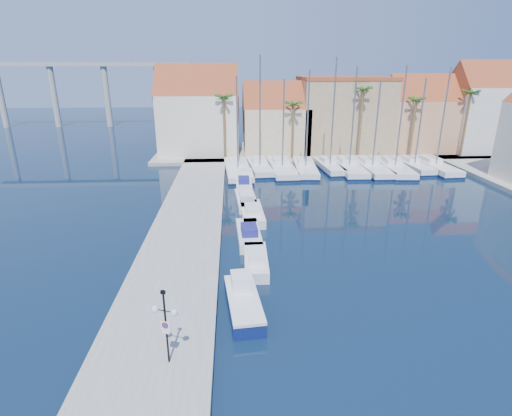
{
  "coord_description": "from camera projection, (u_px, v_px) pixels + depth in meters",
  "views": [
    {
      "loc": [
        -4.9,
        -16.44,
        13.42
      ],
      "look_at": [
        -3.15,
        12.92,
        3.0
      ],
      "focal_mm": 28.0,
      "sensor_mm": 36.0,
      "label": 1
    }
  ],
  "objects": [
    {
      "name": "building_1",
      "position": [
        276.0,
        122.0,
        62.8
      ],
      "size": [
        10.3,
        8.0,
        11.0
      ],
      "color": "#C4AD8A",
      "rests_on": "shore_north"
    },
    {
      "name": "motorboat_west_2",
      "position": [
        252.0,
        213.0,
        37.39
      ],
      "size": [
        2.18,
        6.23,
        1.4
      ],
      "rotation": [
        0.0,
        0.0,
        0.03
      ],
      "color": "white",
      "rests_on": "ground"
    },
    {
      "name": "motorboat_west_5",
      "position": [
        246.0,
        176.0,
        50.25
      ],
      "size": [
        1.98,
        5.7,
        1.4
      ],
      "rotation": [
        0.0,
        0.0,
        0.03
      ],
      "color": "white",
      "rests_on": "ground"
    },
    {
      "name": "palm_0",
      "position": [
        224.0,
        99.0,
        56.38
      ],
      "size": [
        2.6,
        2.6,
        10.15
      ],
      "color": "brown",
      "rests_on": "shore_north"
    },
    {
      "name": "palm_4",
      "position": [
        470.0,
        95.0,
        58.24
      ],
      "size": [
        2.6,
        2.6,
        10.65
      ],
      "color": "brown",
      "rests_on": "shore_north"
    },
    {
      "name": "sailboat_3",
      "position": [
        305.0,
        168.0,
        53.87
      ],
      "size": [
        3.51,
        10.52,
        13.12
      ],
      "rotation": [
        0.0,
        0.0,
        -0.08
      ],
      "color": "white",
      "rests_on": "ground"
    },
    {
      "name": "sailboat_9",
      "position": [
        433.0,
        166.0,
        54.93
      ],
      "size": [
        3.23,
        10.72,
        13.4
      ],
      "rotation": [
        0.0,
        0.0,
        0.04
      ],
      "color": "white",
      "rests_on": "ground"
    },
    {
      "name": "motorboat_west_0",
      "position": [
        256.0,
        261.0,
        28.16
      ],
      "size": [
        1.71,
        5.06,
        1.4
      ],
      "rotation": [
        0.0,
        0.0,
        -0.02
      ],
      "color": "white",
      "rests_on": "ground"
    },
    {
      "name": "building_2",
      "position": [
        343.0,
        114.0,
        64.03
      ],
      "size": [
        14.2,
        10.2,
        11.5
      ],
      "color": "#9B835F",
      "rests_on": "shore_north"
    },
    {
      "name": "fishing_boat",
      "position": [
        243.0,
        301.0,
        23.15
      ],
      "size": [
        2.3,
        5.44,
        1.85
      ],
      "rotation": [
        0.0,
        0.0,
        0.1
      ],
      "color": "#0E1A56",
      "rests_on": "ground"
    },
    {
      "name": "sailboat_5",
      "position": [
        348.0,
        166.0,
        54.54
      ],
      "size": [
        3.28,
        11.38,
        13.6
      ],
      "rotation": [
        0.0,
        0.0,
        -0.03
      ],
      "color": "white",
      "rests_on": "ground"
    },
    {
      "name": "palm_2",
      "position": [
        363.0,
        92.0,
        57.19
      ],
      "size": [
        2.6,
        2.6,
        11.15
      ],
      "color": "brown",
      "rests_on": "shore_north"
    },
    {
      "name": "sailboat_6",
      "position": [
        371.0,
        167.0,
        54.44
      ],
      "size": [
        3.11,
        11.36,
        11.6
      ],
      "rotation": [
        0.0,
        0.0,
        0.01
      ],
      "color": "white",
      "rests_on": "ground"
    },
    {
      "name": "motorboat_west_1",
      "position": [
        249.0,
        234.0,
        32.63
      ],
      "size": [
        2.05,
        5.75,
        1.4
      ],
      "rotation": [
        0.0,
        0.0,
        0.04
      ],
      "color": "white",
      "rests_on": "ground"
    },
    {
      "name": "sailboat_8",
      "position": [
        413.0,
        165.0,
        55.15
      ],
      "size": [
        2.88,
        8.96,
        12.13
      ],
      "rotation": [
        0.0,
        0.0,
        0.06
      ],
      "color": "white",
      "rests_on": "ground"
    },
    {
      "name": "sailboat_1",
      "position": [
        259.0,
        166.0,
        54.44
      ],
      "size": [
        3.34,
        9.85,
        14.88
      ],
      "rotation": [
        0.0,
        0.0,
        0.08
      ],
      "color": "white",
      "rests_on": "ground"
    },
    {
      "name": "quay_west",
      "position": [
        184.0,
        239.0,
        32.34
      ],
      "size": [
        6.0,
        77.0,
        0.5
      ],
      "primitive_type": "cube",
      "color": "gray",
      "rests_on": "ground"
    },
    {
      "name": "building_3",
      "position": [
        419.0,
        117.0,
        63.9
      ],
      "size": [
        10.3,
        8.0,
        12.0
      ],
      "color": "tan",
      "rests_on": "shore_north"
    },
    {
      "name": "sailboat_2",
      "position": [
        282.0,
        167.0,
        54.08
      ],
      "size": [
        3.26,
        11.46,
        11.99
      ],
      "rotation": [
        0.0,
        0.0,
        0.02
      ],
      "color": "white",
      "rests_on": "ground"
    },
    {
      "name": "ground",
      "position": [
        333.0,
        347.0,
        20.23
      ],
      "size": [
        260.0,
        260.0,
        0.0
      ],
      "primitive_type": "plane",
      "color": "black",
      "rests_on": "ground"
    },
    {
      "name": "motorboat_west_3",
      "position": [
        246.0,
        200.0,
        41.03
      ],
      "size": [
        2.31,
        6.18,
        1.4
      ],
      "rotation": [
        0.0,
        0.0,
        0.06
      ],
      "color": "white",
      "rests_on": "ground"
    },
    {
      "name": "sailboat_0",
      "position": [
        238.0,
        169.0,
        53.07
      ],
      "size": [
        3.86,
        12.13,
        12.41
      ],
      "rotation": [
        0.0,
        0.0,
        0.06
      ],
      "color": "white",
      "rests_on": "ground"
    },
    {
      "name": "viaduct",
      "position": [
        83.0,
        82.0,
        91.78
      ],
      "size": [
        48.0,
        2.2,
        14.45
      ],
      "color": "#9E9E99",
      "rests_on": "ground"
    },
    {
      "name": "lamp_post",
      "position": [
        165.0,
        316.0,
        17.7
      ],
      "size": [
        1.24,
        0.65,
        3.79
      ],
      "rotation": [
        0.0,
        0.0,
        -0.33
      ],
      "color": "black",
      "rests_on": "quay_west"
    },
    {
      "name": "sailboat_7",
      "position": [
        393.0,
        167.0,
        54.26
      ],
      "size": [
        3.83,
        11.45,
        13.66
      ],
      "rotation": [
        0.0,
        0.0,
        -0.08
      ],
      "color": "white",
      "rests_on": "ground"
    },
    {
      "name": "building_0",
      "position": [
        199.0,
        114.0,
        61.72
      ],
      "size": [
        12.3,
        9.0,
        13.5
      ],
      "color": "beige",
      "rests_on": "shore_north"
    },
    {
      "name": "palm_1",
      "position": [
        294.0,
        106.0,
        57.26
      ],
      "size": [
        2.6,
        2.6,
        9.15
      ],
      "color": "brown",
      "rests_on": "shore_north"
    },
    {
      "name": "palm_3",
      "position": [
        416.0,
        102.0,
        58.1
      ],
      "size": [
        2.6,
        2.6,
        9.65
      ],
      "color": "brown",
      "rests_on": "shore_north"
    },
    {
      "name": "shore_north",
      "position": [
        323.0,
        151.0,
        65.87
      ],
      "size": [
        54.0,
        16.0,
        0.5
      ],
      "primitive_type": "cube",
      "color": "gray",
      "rests_on": "ground"
    },
    {
      "name": "building_4",
      "position": [
        478.0,
        110.0,
        63.09
      ],
      "size": [
        8.3,
        8.0,
        14.0
      ],
      "color": "silver",
      "rests_on": "shore_north"
    },
    {
      "name": "sailboat_4",
      "position": [
        329.0,
        165.0,
        54.82
      ],
      "size": [
        3.01,
        9.11,
        14.61
      ],
      "rotation": [
        0.0,
        0.0,
        0.07
      ],
      "color": "white",
      "rests_on": "ground"
    },
    {
      "name": "motorboat_west_4",
      "position": [
        244.0,
        184.0,
        46.73
      ],
      "size": [
        1.78,
        5.53,
        1.4
      ],
      "rotation": [
        0.0,
        0.0,
        0.0
      ],
      "color": "white",
      "rests_on": "ground"
    }
  ]
}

